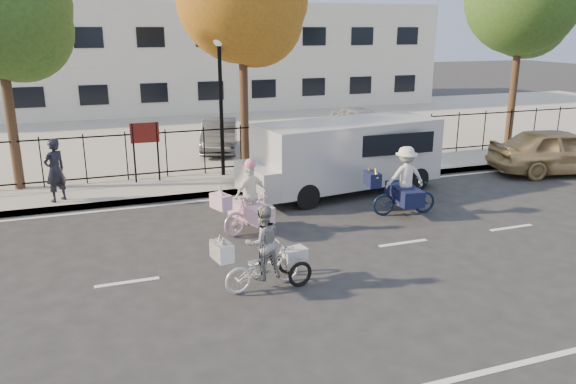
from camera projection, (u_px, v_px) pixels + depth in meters
name	position (u px, v px, depth m)	size (l,w,h in m)	color
ground	(277.00, 261.00, 11.63)	(120.00, 120.00, 0.00)	#333334
road_markings	(277.00, 261.00, 11.62)	(60.00, 9.52, 0.01)	silver
curb	(221.00, 193.00, 16.17)	(60.00, 0.10, 0.15)	#A8A399
sidewalk	(213.00, 184.00, 17.11)	(60.00, 2.20, 0.15)	#A8A399
parking_lot	(170.00, 134.00, 25.15)	(60.00, 15.60, 0.15)	#A8A399
iron_fence	(204.00, 150.00, 17.88)	(58.00, 0.06, 1.50)	black
building	(142.00, 57.00, 33.36)	(34.00, 10.00, 6.00)	silver
lamppost	(220.00, 81.00, 17.06)	(0.36, 0.36, 4.33)	black
street_sign	(145.00, 140.00, 16.77)	(0.85, 0.06, 1.80)	black
zebra_trike	(263.00, 257.00, 10.29)	(1.88, 0.91, 1.60)	silver
unicorn_bike	(250.00, 206.00, 13.10)	(1.79, 1.30, 1.77)	#FDC0DD
bull_bike	(404.00, 188.00, 14.39)	(1.95, 1.35, 1.78)	#0F1933
white_van	(345.00, 153.00, 16.25)	(6.12, 2.74, 2.09)	silver
gold_sedan	(559.00, 151.00, 18.45)	(1.80, 4.47, 1.52)	tan
pedestrian	(55.00, 170.00, 14.95)	(0.62, 0.41, 1.71)	black
lot_car_c	(219.00, 135.00, 21.30)	(1.25, 3.59, 1.18)	#47494E
lot_car_d	(361.00, 122.00, 24.17)	(1.47, 3.64, 1.24)	#A3A7AA
tree_west	(2.00, 12.00, 15.12)	(3.94, 3.94, 7.23)	#442D1D
tree_mid	(246.00, 3.00, 17.78)	(4.22, 4.22, 7.74)	#442D1D
tree_east	(525.00, 3.00, 21.31)	(4.34, 4.34, 7.96)	#442D1D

